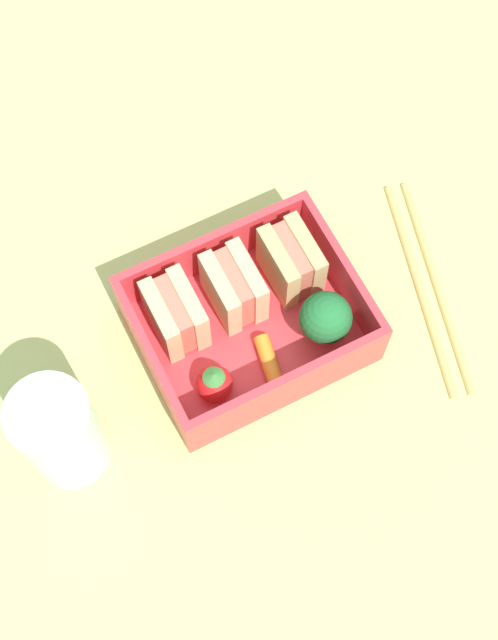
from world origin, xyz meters
TOP-DOWN VIEW (x-y plane):
  - ground_plane at (0.00, 0.00)cm, footprint 120.00×120.00cm
  - bento_tray at (0.00, 0.00)cm, footprint 16.09×12.80cm
  - bento_rim at (0.00, 0.00)cm, footprint 16.09×12.80cm
  - sandwich_left at (-4.76, 2.48)cm, footprint 3.34×4.95cm
  - sandwich_center_left at (0.00, 2.48)cm, footprint 3.34×4.95cm
  - sandwich_center at (4.76, 2.48)cm, footprint 3.34×4.95cm
  - strawberry_far_left at (-4.43, -3.23)cm, footprint 2.69×2.69cm
  - carrot_stick_far_left at (-0.32, -3.20)cm, footprint 1.85×3.98cm
  - broccoli_floret at (4.76, -2.85)cm, footprint 3.90×3.90cm
  - chopstick_pair at (14.29, -2.76)cm, footprint 6.81×18.40cm
  - drinking_glass at (-15.53, -2.42)cm, footprint 5.56×5.56cm

SIDE VIEW (x-z plane):
  - ground_plane at x=0.00cm, z-range -2.00..0.00cm
  - chopstick_pair at x=14.29cm, z-range 0.00..0.70cm
  - bento_tray at x=0.00cm, z-range 0.00..1.20cm
  - carrot_stick_far_left at x=-0.32cm, z-range 1.20..2.39cm
  - strawberry_far_left at x=-4.43cm, z-range 1.02..4.31cm
  - bento_rim at x=0.00cm, z-range 1.20..5.62cm
  - sandwich_left at x=-4.76cm, z-range 1.20..6.05cm
  - sandwich_center_left at x=0.00cm, z-range 1.20..6.05cm
  - sandwich_center at x=4.76cm, z-range 1.20..6.05cm
  - broccoli_floret at x=4.76cm, z-range 1.57..6.37cm
  - drinking_glass at x=-15.53cm, z-range 0.00..9.63cm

